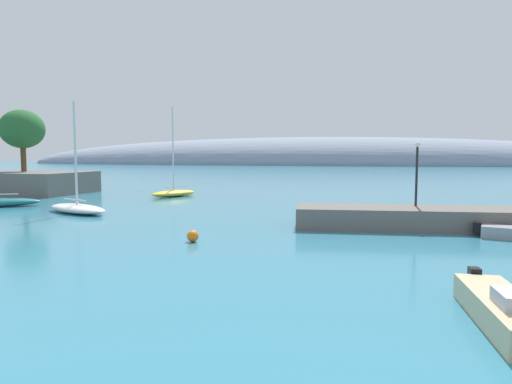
% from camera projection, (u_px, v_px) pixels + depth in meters
% --- Properties ---
extents(shore_outcrop, '(13.40, 10.03, 2.73)m').
position_uv_depth(shore_outcrop, '(32.00, 183.00, 56.01)').
color(shore_outcrop, '#66605B').
rests_on(shore_outcrop, ground).
extents(tree_clump_shore, '(5.53, 5.53, 8.00)m').
position_uv_depth(tree_clump_shore, '(22.00, 129.00, 56.73)').
color(tree_clump_shore, brown).
rests_on(tree_clump_shore, shore_outcrop).
extents(breakwater_rocks, '(28.20, 7.63, 1.40)m').
position_uv_depth(breakwater_rocks, '(512.00, 220.00, 28.46)').
color(breakwater_rocks, '#66605B').
rests_on(breakwater_rocks, ground).
extents(distant_ridge, '(316.07, 54.47, 27.36)m').
position_uv_depth(distant_ridge, '(302.00, 165.00, 220.08)').
color(distant_ridge, gray).
rests_on(distant_ridge, ground).
extents(sailboat_yellow_near_shore, '(4.75, 6.22, 10.49)m').
position_uv_depth(sailboat_yellow_near_shore, '(174.00, 192.00, 51.60)').
color(sailboat_yellow_near_shore, yellow).
rests_on(sailboat_yellow_near_shore, water).
extents(sailboat_white_mid_mooring, '(7.48, 4.81, 9.34)m').
position_uv_depth(sailboat_white_mid_mooring, '(77.00, 207.00, 36.89)').
color(sailboat_white_mid_mooring, white).
rests_on(sailboat_white_mid_mooring, water).
extents(motorboat_sand_foreground, '(1.86, 5.58, 1.21)m').
position_uv_depth(motorboat_sand_foreground, '(503.00, 310.00, 12.60)').
color(motorboat_sand_foreground, '#C6B284').
rests_on(motorboat_sand_foreground, water).
extents(mooring_buoy_orange, '(0.66, 0.66, 0.66)m').
position_uv_depth(mooring_buoy_orange, '(193.00, 236.00, 24.71)').
color(mooring_buoy_orange, orange).
rests_on(mooring_buoy_orange, water).
extents(harbor_lamp_post, '(0.36, 0.36, 4.39)m').
position_uv_depth(harbor_lamp_post, '(417.00, 167.00, 29.90)').
color(harbor_lamp_post, black).
rests_on(harbor_lamp_post, breakwater_rocks).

